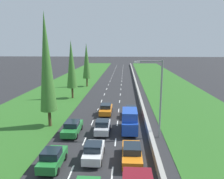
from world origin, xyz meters
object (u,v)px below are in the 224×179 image
(orange_sedan_right_lane, at_px, (132,153))
(green_hatchback_left_lane, at_px, (52,158))
(silver_hatchback_centre_lane, at_px, (103,127))
(orange_sedan_centre_lane, at_px, (106,109))
(street_light_mast, at_px, (158,94))
(maroon_hatchback_right_lane, at_px, (131,111))
(poplar_tree_second, at_px, (46,63))
(poplar_tree_fourth, at_px, (87,61))
(green_sedan_left_lane, at_px, (72,128))
(poplar_tree_third, at_px, (71,64))
(white_hatchback_centre_lane, at_px, (94,151))
(blue_van_right_lane, at_px, (130,121))

(orange_sedan_right_lane, bearing_deg, green_hatchback_left_lane, -168.74)
(silver_hatchback_centre_lane, xyz_separation_m, orange_sedan_centre_lane, (-0.25, 7.51, -0.02))
(orange_sedan_centre_lane, xyz_separation_m, street_light_mast, (6.64, -8.33, 4.42))
(maroon_hatchback_right_lane, relative_size, poplar_tree_second, 0.26)
(green_hatchback_left_lane, relative_size, silver_hatchback_centre_lane, 1.00)
(poplar_tree_fourth, relative_size, street_light_mast, 1.24)
(silver_hatchback_centre_lane, bearing_deg, poplar_tree_fourth, 103.33)
(silver_hatchback_centre_lane, relative_size, orange_sedan_centre_lane, 0.87)
(orange_sedan_centre_lane, distance_m, poplar_tree_fourth, 24.77)
(orange_sedan_centre_lane, xyz_separation_m, green_sedan_left_lane, (-3.37, -7.99, 0.00))
(poplar_tree_third, xyz_separation_m, poplar_tree_fourth, (0.71, 12.99, -0.21))
(poplar_tree_second, bearing_deg, white_hatchback_centre_lane, -49.47)
(blue_van_right_lane, distance_m, maroon_hatchback_right_lane, 5.78)
(green_hatchback_left_lane, xyz_separation_m, silver_hatchback_centre_lane, (3.62, 7.83, 0.00))
(poplar_tree_third, bearing_deg, green_hatchback_left_lane, -80.31)
(white_hatchback_centre_lane, height_order, poplar_tree_fourth, poplar_tree_fourth)
(poplar_tree_fourth, bearing_deg, maroon_hatchback_right_lane, -65.78)
(green_hatchback_left_lane, xyz_separation_m, orange_sedan_centre_lane, (3.36, 15.34, -0.02))
(blue_van_right_lane, distance_m, poplar_tree_fourth, 32.06)
(blue_van_right_lane, bearing_deg, green_hatchback_left_lane, -128.96)
(maroon_hatchback_right_lane, relative_size, green_sedan_left_lane, 0.87)
(silver_hatchback_centre_lane, height_order, poplar_tree_fourth, poplar_tree_fourth)
(green_hatchback_left_lane, distance_m, green_sedan_left_lane, 7.34)
(green_hatchback_left_lane, distance_m, street_light_mast, 12.98)
(white_hatchback_centre_lane, distance_m, blue_van_right_lane, 7.88)
(silver_hatchback_centre_lane, relative_size, green_sedan_left_lane, 0.87)
(blue_van_right_lane, height_order, maroon_hatchback_right_lane, blue_van_right_lane)
(green_sedan_left_lane, bearing_deg, green_hatchback_left_lane, -89.94)
(orange_sedan_right_lane, height_order, green_sedan_left_lane, same)
(poplar_tree_fourth, bearing_deg, orange_sedan_centre_lane, -73.13)
(orange_sedan_right_lane, distance_m, orange_sedan_centre_lane, 14.41)
(white_hatchback_centre_lane, relative_size, poplar_tree_second, 0.26)
(orange_sedan_right_lane, bearing_deg, poplar_tree_third, 115.25)
(poplar_tree_third, bearing_deg, silver_hatchback_centre_lane, -65.64)
(orange_sedan_centre_lane, relative_size, street_light_mast, 0.50)
(street_light_mast, bearing_deg, orange_sedan_right_lane, -118.29)
(green_hatchback_left_lane, distance_m, poplar_tree_second, 12.86)
(green_hatchback_left_lane, bearing_deg, white_hatchback_centre_lane, 23.47)
(maroon_hatchback_right_lane, height_order, poplar_tree_third, poplar_tree_third)
(green_hatchback_left_lane, height_order, poplar_tree_fourth, poplar_tree_fourth)
(green_hatchback_left_lane, relative_size, street_light_mast, 0.43)
(orange_sedan_centre_lane, bearing_deg, white_hatchback_centre_lane, -89.71)
(maroon_hatchback_right_lane, relative_size, silver_hatchback_centre_lane, 1.00)
(orange_sedan_right_lane, bearing_deg, silver_hatchback_centre_lane, 117.61)
(silver_hatchback_centre_lane, distance_m, green_sedan_left_lane, 3.66)
(orange_sedan_right_lane, xyz_separation_m, street_light_mast, (3.02, 5.62, 4.42))
(green_sedan_left_lane, bearing_deg, white_hatchback_centre_lane, -59.54)
(green_hatchback_left_lane, height_order, street_light_mast, street_light_mast)
(green_hatchback_left_lane, xyz_separation_m, poplar_tree_second, (-3.61, 9.73, 7.58))
(blue_van_right_lane, distance_m, poplar_tree_third, 20.97)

